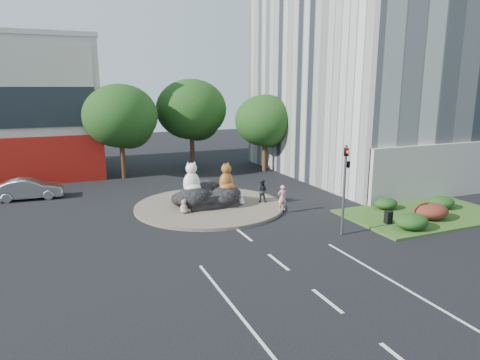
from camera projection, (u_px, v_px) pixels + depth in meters
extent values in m
plane|color=black|center=(278.00, 262.00, 19.95)|extent=(120.00, 120.00, 0.00)
cylinder|color=brown|center=(209.00, 206.00, 28.93)|extent=(10.00, 10.00, 0.20)
cube|color=#294B19|center=(424.00, 214.00, 27.17)|extent=(10.00, 6.00, 0.12)
cylinder|color=#382314|center=(123.00, 157.00, 37.85)|extent=(0.44, 0.44, 3.74)
ellipsoid|color=#113510|center=(120.00, 116.00, 37.07)|extent=(6.46, 6.46, 5.49)
sphere|color=#113510|center=(129.00, 125.00, 38.00)|extent=(4.25, 4.25, 4.25)
sphere|color=#113510|center=(113.00, 123.00, 36.66)|extent=(3.74, 3.74, 3.74)
cylinder|color=#382314|center=(192.00, 149.00, 42.27)|extent=(0.44, 0.44, 3.96)
ellipsoid|color=#113510|center=(191.00, 109.00, 41.44)|extent=(6.84, 6.84, 5.81)
sphere|color=#113510|center=(198.00, 118.00, 42.39)|extent=(4.50, 4.50, 4.50)
sphere|color=#113510|center=(185.00, 116.00, 41.04)|extent=(3.96, 3.96, 3.96)
cylinder|color=#382314|center=(265.00, 154.00, 41.01)|extent=(0.44, 0.44, 3.30)
ellipsoid|color=#113510|center=(265.00, 121.00, 40.32)|extent=(5.70, 5.70, 4.84)
sphere|color=#113510|center=(270.00, 128.00, 41.23)|extent=(3.75, 3.75, 3.75)
sphere|color=#113510|center=(260.00, 127.00, 39.90)|extent=(3.30, 3.30, 3.30)
ellipsoid|color=#113510|center=(412.00, 221.00, 24.13)|extent=(2.00, 1.60, 0.90)
ellipsoid|color=#481D13|center=(431.00, 211.00, 25.96)|extent=(2.20, 1.76, 0.99)
ellipsoid|color=#113510|center=(441.00, 202.00, 28.28)|extent=(1.80, 1.44, 0.81)
ellipsoid|color=#113510|center=(386.00, 204.00, 28.14)|extent=(1.60, 1.28, 0.72)
cylinder|color=#595B60|center=(344.00, 191.00, 23.10)|extent=(0.14, 0.14, 5.00)
imported|color=black|center=(346.00, 160.00, 22.74)|extent=(0.21, 0.26, 1.30)
imported|color=black|center=(349.00, 163.00, 22.86)|extent=(0.26, 1.24, 0.50)
sphere|color=red|center=(348.00, 152.00, 22.48)|extent=(0.18, 0.18, 0.18)
cylinder|color=#595B60|center=(386.00, 143.00, 31.21)|extent=(0.18, 0.18, 8.00)
cylinder|color=#595B60|center=(379.00, 87.00, 29.97)|extent=(2.00, 0.12, 0.12)
cube|color=silver|center=(367.00, 88.00, 29.62)|extent=(0.50, 0.22, 0.12)
imported|color=pink|center=(282.00, 198.00, 27.44)|extent=(0.62, 0.42, 1.66)
imported|color=black|center=(262.00, 191.00, 29.46)|extent=(0.97, 0.94, 1.57)
imported|color=#919498|center=(29.00, 189.00, 30.97)|extent=(4.69, 1.87, 1.52)
cylinder|color=black|center=(388.00, 217.00, 25.22)|extent=(0.56, 0.56, 0.73)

